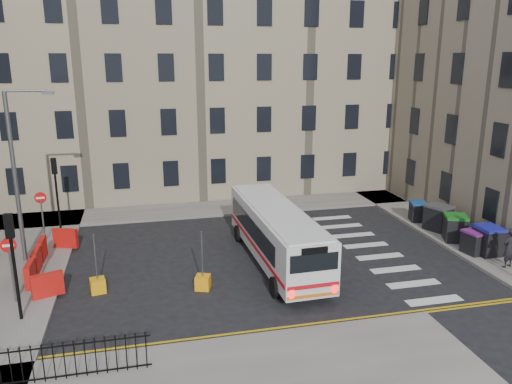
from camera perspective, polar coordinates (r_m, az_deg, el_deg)
name	(u,v)px	position (r m, az deg, el deg)	size (l,w,h in m)	color
ground	(296,255)	(25.34, 4.55, -7.15)	(120.00, 120.00, 0.00)	black
pavement_north	(165,212)	(32.35, -10.37, -2.26)	(36.00, 3.20, 0.15)	slate
pavement_east	(415,217)	(32.37, 17.71, -2.73)	(2.40, 26.00, 0.15)	slate
terrace_north	(140,72)	(37.82, -13.15, 13.24)	(38.30, 10.80, 17.20)	gray
traffic_light_nw	(56,182)	(29.94, -21.92, 1.03)	(0.28, 0.22, 4.10)	black
traffic_light_sw	(12,251)	(20.04, -26.09, -6.03)	(0.28, 0.22, 4.10)	black
streetlamp	(15,175)	(25.50, -25.85, 1.72)	(0.50, 0.22, 8.14)	#595B5E
no_entry_north	(41,207)	(28.31, -23.32, -1.54)	(0.60, 0.08, 3.00)	#595B5E
no_entry_south	(10,257)	(21.79, -26.31, -6.65)	(0.60, 0.08, 3.00)	#595B5E
roadworks_barriers	(45,260)	(24.90, -22.98, -7.17)	(1.66, 6.26, 1.00)	red
iron_railings	(16,367)	(17.08, -25.73, -17.60)	(7.80, 0.04, 1.20)	black
bus	(276,232)	(23.83, 2.31, -4.61)	(2.69, 9.93, 2.67)	silver
wheelie_bin_a	(488,240)	(27.27, 24.98, -5.01)	(1.14, 1.31, 1.41)	black
wheelie_bin_b	(474,242)	(27.11, 23.66, -5.26)	(1.08, 1.19, 1.16)	black
wheelie_bin_c	(455,228)	(28.56, 21.78, -3.81)	(1.50, 1.59, 1.39)	black
wheelie_bin_d	(438,217)	(29.96, 20.09, -2.74)	(1.54, 1.64, 1.44)	black
wheelie_bin_e	(418,211)	(31.28, 18.01, -2.10)	(1.16, 1.26, 1.15)	black
pedestrian	(509,248)	(25.91, 26.95, -5.71)	(0.69, 0.45, 1.90)	black
bollard_yellow	(203,282)	(21.74, -6.09, -10.23)	(0.60, 0.60, 0.60)	#FF9D0E
bollard_chevron	(98,286)	(22.36, -17.62, -10.15)	(0.60, 0.60, 0.60)	#E99F0D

